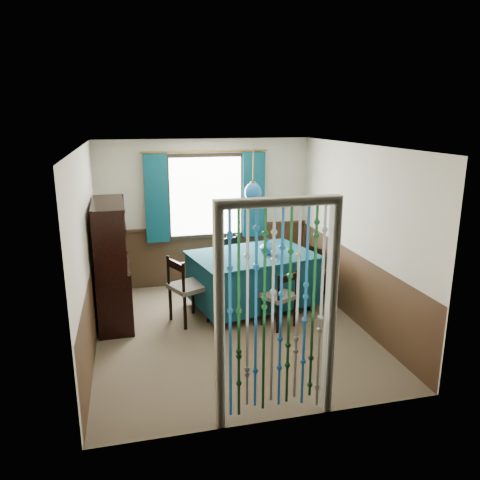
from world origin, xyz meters
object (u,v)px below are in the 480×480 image
object	(u,v)px
dining_table	(252,277)
vase_table	(267,247)
chair_right	(309,271)
vase_sideboard	(116,251)
chair_left	(187,288)
sideboard	(113,280)
pendant_lamp	(253,192)
chair_far	(232,264)
chair_near	(280,297)
bowl_shelf	(114,242)

from	to	relation	value
dining_table	vase_table	world-z (taller)	vase_table
chair_right	vase_sideboard	bearing A→B (deg)	63.71
chair_left	sideboard	bearing A→B (deg)	-132.63
chair_left	vase_sideboard	distance (m)	1.21
chair_left	vase_table	size ratio (longest dim) A/B	4.50
dining_table	pendant_lamp	xyz separation A→B (m)	(0.00, 0.00, 1.30)
chair_far	chair_right	world-z (taller)	chair_far
vase_table	vase_sideboard	bearing A→B (deg)	169.60
dining_table	pendant_lamp	bearing A→B (deg)	77.99
chair_near	pendant_lamp	size ratio (longest dim) A/B	0.96
sideboard	pendant_lamp	size ratio (longest dim) A/B	2.00
sideboard	pendant_lamp	world-z (taller)	pendant_lamp
vase_table	sideboard	bearing A→B (deg)	176.93
chair_near	chair_right	world-z (taller)	chair_right
sideboard	vase_table	distance (m)	2.28
pendant_lamp	vase_sideboard	world-z (taller)	pendant_lamp
sideboard	chair_right	bearing A→B (deg)	0.75
dining_table	chair_right	world-z (taller)	dining_table
vase_sideboard	vase_table	bearing A→B (deg)	-10.40
bowl_shelf	chair_near	bearing A→B (deg)	-15.58
dining_table	sideboard	bearing A→B (deg)	166.19
chair_near	vase_table	distance (m)	0.85
dining_table	pendant_lamp	distance (m)	1.30
sideboard	vase_sideboard	size ratio (longest dim) A/B	9.59
chair_near	dining_table	bearing A→B (deg)	80.31
chair_left	vase_table	xyz separation A→B (m)	(1.25, 0.21, 0.46)
vase_sideboard	chair_right	bearing A→B (deg)	-2.82
chair_far	sideboard	xyz separation A→B (m)	(-1.89, -0.67, 0.11)
chair_right	dining_table	bearing A→B (deg)	77.74
chair_far	pendant_lamp	xyz separation A→B (m)	(0.15, -0.73, 1.30)
chair_left	vase_sideboard	bearing A→B (deg)	-147.35
chair_near	chair_far	xyz separation A→B (m)	(-0.35, 1.46, 0.05)
vase_table	bowl_shelf	distance (m)	2.20
chair_near	vase_table	bearing A→B (deg)	64.13
vase_table	chair_far	bearing A→B (deg)	114.34
chair_far	chair_left	size ratio (longest dim) A/B	0.95
pendant_lamp	vase_sideboard	bearing A→B (deg)	170.11
bowl_shelf	vase_sideboard	bearing A→B (deg)	90.00
sideboard	vase_sideboard	bearing A→B (deg)	76.18
dining_table	chair_near	bearing A→B (deg)	-86.40
vase_sideboard	sideboard	bearing A→B (deg)	-102.04
chair_far	vase_sideboard	world-z (taller)	vase_sideboard
chair_far	vase_sideboard	xyz separation A→B (m)	(-1.83, -0.39, 0.46)
dining_table	pendant_lamp	world-z (taller)	pendant_lamp
dining_table	chair_far	size ratio (longest dim) A/B	2.16
chair_near	vase_sideboard	bearing A→B (deg)	128.48
dining_table	chair_near	size ratio (longest dim) A/B	2.41
dining_table	sideboard	world-z (taller)	sideboard
pendant_lamp	bowl_shelf	world-z (taller)	pendant_lamp
chair_right	chair_far	bearing A→B (deg)	41.58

